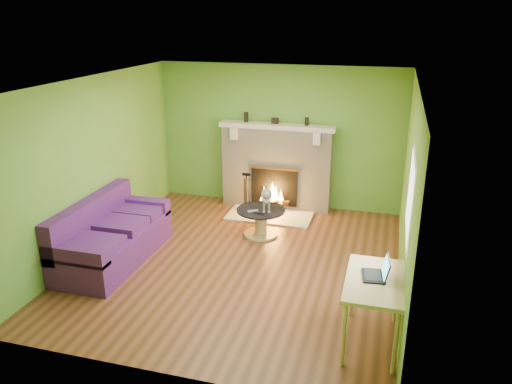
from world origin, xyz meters
TOP-DOWN VIEW (x-y plane):
  - floor at (0.00, 0.00)m, footprint 5.00×5.00m
  - ceiling at (0.00, 0.00)m, footprint 5.00×5.00m
  - wall_back at (0.00, 2.50)m, footprint 5.00×0.00m
  - wall_front at (0.00, -2.50)m, footprint 5.00×0.00m
  - wall_left at (-2.25, 0.00)m, footprint 0.00×5.00m
  - wall_right at (2.25, 0.00)m, footprint 0.00×5.00m
  - window_frame at (2.24, -0.90)m, footprint 0.00×1.20m
  - window_pane at (2.23, -0.90)m, footprint 0.00×1.06m
  - fireplace at (0.00, 2.32)m, footprint 2.10×0.46m
  - hearth at (0.00, 1.80)m, footprint 1.50×0.75m
  - mantel at (0.00, 2.30)m, footprint 2.10×0.28m
  - sofa at (-1.86, -0.40)m, footprint 0.92×2.03m
  - coffee_table at (0.05, 1.01)m, footprint 0.79×0.79m
  - desk at (1.95, -1.41)m, footprint 0.61×1.06m
  - cat at (0.13, 1.06)m, footprint 0.38×0.67m
  - remote_silver at (-0.05, 0.89)m, footprint 0.16×0.14m
  - remote_black at (0.07, 0.83)m, footprint 0.17×0.07m
  - laptop at (1.93, -1.36)m, footprint 0.31×0.35m
  - fire_tools at (-0.47, 1.95)m, footprint 0.19×0.19m
  - mantel_vase_left at (-0.58, 2.33)m, footprint 0.08×0.08m
  - mantel_vase_right at (0.53, 2.33)m, footprint 0.07×0.07m
  - mantel_box at (-0.04, 2.33)m, footprint 0.12×0.08m

SIDE VIEW (x-z plane):
  - floor at x=0.00m, z-range 0.00..0.00m
  - hearth at x=0.00m, z-range 0.00..0.03m
  - coffee_table at x=0.05m, z-range 0.03..0.48m
  - sofa at x=-1.86m, z-range -0.10..0.81m
  - fire_tools at x=-0.47m, z-range 0.03..0.74m
  - remote_black at x=0.07m, z-range 0.45..0.46m
  - remote_silver at x=-0.05m, z-range 0.45..0.47m
  - cat at x=0.13m, z-range 0.45..0.84m
  - desk at x=1.95m, z-range 0.30..1.08m
  - fireplace at x=0.00m, z-range -0.02..1.56m
  - laptop at x=1.93m, z-range 0.78..1.02m
  - wall_back at x=0.00m, z-range -1.20..3.80m
  - wall_front at x=0.00m, z-range -1.20..3.80m
  - wall_left at x=-2.25m, z-range -1.20..3.80m
  - wall_right at x=2.25m, z-range -1.20..3.80m
  - mantel at x=0.00m, z-range 1.50..1.58m
  - window_frame at x=2.24m, z-range 0.95..2.15m
  - window_pane at x=2.23m, z-range 1.02..2.08m
  - mantel_box at x=-0.04m, z-range 1.58..1.68m
  - mantel_vase_right at x=0.53m, z-range 1.58..1.72m
  - mantel_vase_left at x=-0.58m, z-range 1.58..1.76m
  - ceiling at x=0.00m, z-range 2.60..2.60m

